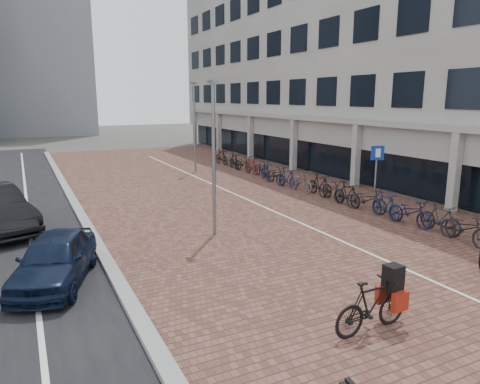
# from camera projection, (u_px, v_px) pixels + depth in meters

# --- Properties ---
(ground) EXTENTS (140.00, 140.00, 0.00)m
(ground) POSITION_uv_depth(u_px,v_px,m) (345.00, 287.00, 11.20)
(ground) COLOR #474442
(ground) RESTS_ON ground
(plaza_brick) EXTENTS (14.50, 42.00, 0.04)m
(plaza_brick) POSITION_uv_depth(u_px,v_px,m) (223.00, 191.00, 22.59)
(plaza_brick) COLOR brown
(plaza_brick) RESTS_ON ground
(curb) EXTENTS (0.35, 42.00, 0.14)m
(curb) POSITION_uv_depth(u_px,v_px,m) (75.00, 205.00, 19.50)
(curb) COLOR gray
(curb) RESTS_ON ground
(lane_line) EXTENTS (0.12, 44.00, 0.00)m
(lane_line) POSITION_uv_depth(u_px,v_px,m) (28.00, 210.00, 18.68)
(lane_line) COLOR white
(lane_line) RESTS_ON street_asphalt
(parking_line) EXTENTS (0.10, 30.00, 0.00)m
(parking_line) POSITION_uv_depth(u_px,v_px,m) (227.00, 190.00, 22.67)
(parking_line) COLOR white
(parking_line) RESTS_ON plaza_brick
(office_building) EXTENTS (8.40, 40.00, 15.00)m
(office_building) POSITION_uv_depth(u_px,v_px,m) (350.00, 39.00, 29.09)
(office_building) COLOR #AAAAA5
(office_building) RESTS_ON ground
(car_navy) EXTENTS (2.74, 4.13, 1.31)m
(car_navy) POSITION_uv_depth(u_px,v_px,m) (55.00, 259.00, 11.29)
(car_navy) COLOR black
(car_navy) RESTS_ON ground
(hero_bike) EXTENTS (1.91, 0.61, 1.33)m
(hero_bike) POSITION_uv_depth(u_px,v_px,m) (372.00, 305.00, 8.93)
(hero_bike) COLOR black
(hero_bike) RESTS_ON ground
(parking_sign) EXTENTS (0.57, 0.18, 2.76)m
(parking_sign) POSITION_uv_depth(u_px,v_px,m) (376.00, 167.00, 18.15)
(parking_sign) COLOR slate
(parking_sign) RESTS_ON ground
(lamp_near) EXTENTS (0.12, 0.12, 5.17)m
(lamp_near) POSITION_uv_depth(u_px,v_px,m) (214.00, 161.00, 14.88)
(lamp_near) COLOR slate
(lamp_near) RESTS_ON ground
(lamp_far) EXTENTS (0.12, 0.12, 5.53)m
(lamp_far) POSITION_uv_depth(u_px,v_px,m) (195.00, 128.00, 27.86)
(lamp_far) COLOR gray
(lamp_far) RESTS_ON ground
(bike_row) EXTENTS (1.29, 21.45, 1.05)m
(bike_row) POSITION_uv_depth(u_px,v_px,m) (299.00, 180.00, 22.88)
(bike_row) COLOR black
(bike_row) RESTS_ON ground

